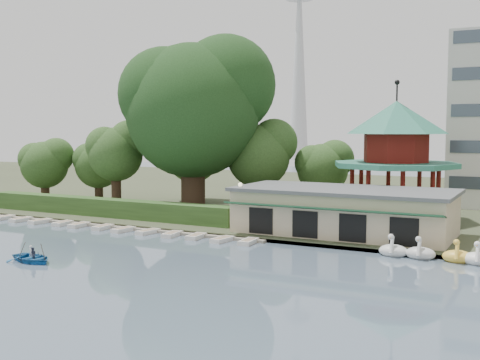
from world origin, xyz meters
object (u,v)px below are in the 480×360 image
Objects in this scene: pavilion at (396,148)px; rowboat_with_passengers at (32,254)px; boathouse at (344,211)px; dock at (107,225)px; big_tree at (195,102)px.

pavilion is 35.37m from rowboat_with_passengers.
boathouse is 1.38× the size of pavilion.
boathouse reaches higher than dock.
rowboat_with_passengers is (5.35, -14.44, 0.42)m from dock.
boathouse is at bearing -18.42° from big_tree.
dock is at bearing -167.76° from boathouse.
boathouse is 25.49m from rowboat_with_passengers.
pavilion reaches higher than rowboat_with_passengers.
big_tree is (-18.80, 6.26, 9.89)m from boathouse.
rowboat_with_passengers is at bearing -85.17° from big_tree.
boathouse is 11.43m from pavilion.
big_tree is at bearing 73.84° from dock.
dock is 29.14m from pavilion.
big_tree reaches higher than boathouse.
big_tree is at bearing -169.74° from pavilion.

